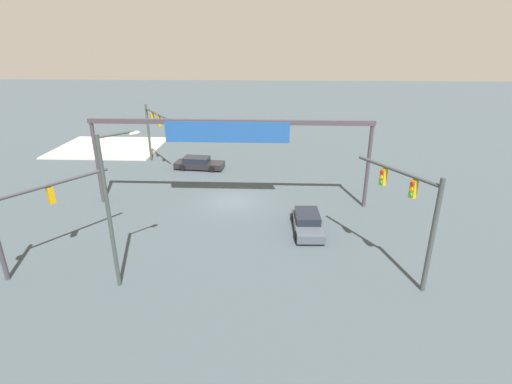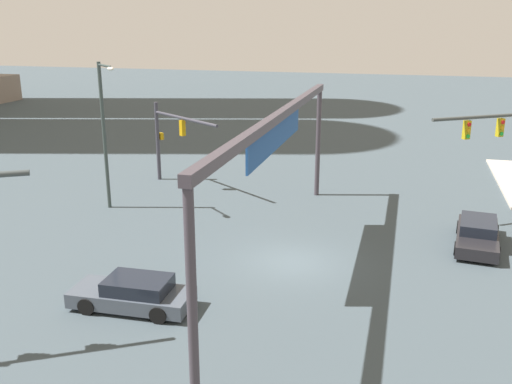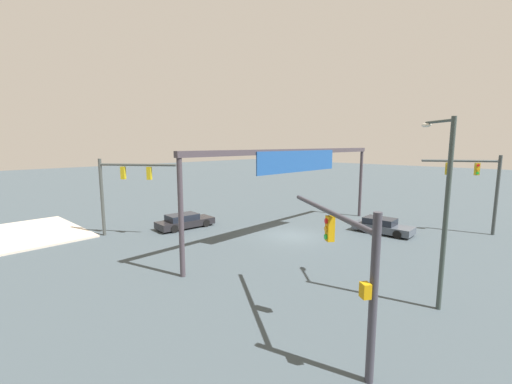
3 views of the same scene
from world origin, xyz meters
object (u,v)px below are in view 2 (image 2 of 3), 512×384
sedan_car_approaching (134,294)px  traffic_signal_opposite_side (170,132)px  streetlamp_curved_arm (105,127)px  sedan_car_waiting_far (477,234)px  traffic_signal_near_corner (504,141)px

sedan_car_approaching → traffic_signal_opposite_side: bearing=-73.6°
streetlamp_curved_arm → sedan_car_approaching: bearing=-15.1°
traffic_signal_opposite_side → sedan_car_waiting_far: (-6.02, -18.10, -2.87)m
streetlamp_curved_arm → sedan_car_approaching: 12.90m
traffic_signal_near_corner → streetlamp_curved_arm: size_ratio=0.73×
sedan_car_waiting_far → sedan_car_approaching: bearing=-46.9°
traffic_signal_opposite_side → sedan_car_waiting_far: 19.29m
streetlamp_curved_arm → sedan_car_waiting_far: (-0.49, -19.46, -4.11)m
sedan_car_waiting_far → traffic_signal_opposite_side: bearing=-102.6°
traffic_signal_opposite_side → streetlamp_curved_arm: (-5.53, 1.37, 1.24)m
traffic_signal_near_corner → streetlamp_curved_arm: (-4.26, 20.83, 0.55)m
streetlamp_curved_arm → traffic_signal_opposite_side: bearing=118.2°
sedan_car_approaching → sedan_car_waiting_far: 16.15m
traffic_signal_near_corner → sedan_car_waiting_far: size_ratio=1.20×
streetlamp_curved_arm → sedan_car_approaching: size_ratio=1.79×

